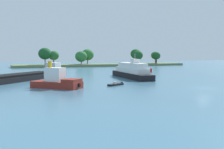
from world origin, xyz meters
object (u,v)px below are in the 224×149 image
at_px(white_riverboat, 131,71).
at_px(tugboat, 57,81).
at_px(cargo_barge, 27,76).
at_px(channel_buoy_red, 151,70).
at_px(small_motorboat, 116,84).

relative_size(white_riverboat, tugboat, 2.27).
bearing_deg(cargo_barge, channel_buoy_red, 14.63).
bearing_deg(tugboat, cargo_barge, 101.35).
distance_m(tugboat, small_motorboat, 11.81).
height_order(white_riverboat, small_motorboat, white_riverboat).
height_order(cargo_barge, tugboat, cargo_barge).
relative_size(tugboat, channel_buoy_red, 4.91).
xyz_separation_m(cargo_barge, white_riverboat, (26.48, -5.73, 0.82)).
bearing_deg(small_motorboat, tugboat, 177.65).
xyz_separation_m(cargo_barge, small_motorboat, (15.68, -20.07, -0.72)).
distance_m(tugboat, channel_buoy_red, 49.66).
height_order(cargo_barge, small_motorboat, cargo_barge).
relative_size(cargo_barge, tugboat, 2.82).
bearing_deg(channel_buoy_red, tugboat, -141.68).
bearing_deg(small_motorboat, channel_buoy_red, 48.97).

